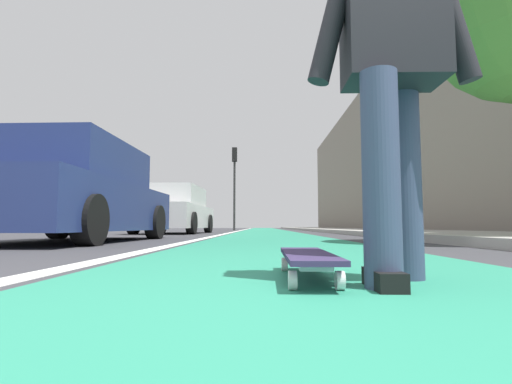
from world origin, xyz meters
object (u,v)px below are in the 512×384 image
at_px(parked_car_mid, 175,211).
at_px(traffic_light, 235,173).
at_px(skater_person, 392,56).
at_px(parked_car_near, 70,195).
at_px(skateboard, 307,258).

height_order(parked_car_mid, traffic_light, traffic_light).
relative_size(skater_person, parked_car_near, 0.39).
bearing_deg(skater_person, skateboard, 66.67).
xyz_separation_m(skateboard, parked_car_mid, (10.74, 2.93, 0.61)).
bearing_deg(parked_car_mid, skater_person, -163.25).
distance_m(parked_car_near, traffic_light, 16.41).
distance_m(skater_person, parked_car_mid, 11.37).
distance_m(skater_person, parked_car_near, 5.45).
height_order(skateboard, parked_car_mid, parked_car_mid).
distance_m(parked_car_near, parked_car_mid, 6.64).
bearing_deg(parked_car_near, skateboard, -143.31).
bearing_deg(skateboard, traffic_light, 4.71).
xyz_separation_m(skateboard, traffic_light, (20.27, 1.67, 3.11)).
height_order(skateboard, skater_person, skater_person).
distance_m(parked_car_mid, traffic_light, 9.93).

